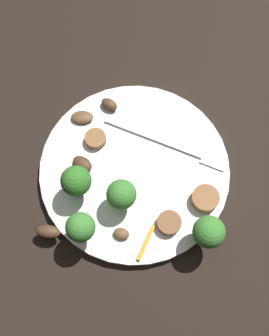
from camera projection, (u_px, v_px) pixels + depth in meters
ground_plane at (134, 172)px, 0.56m from camera, size 1.40×1.40×0.00m
plate at (134, 170)px, 0.55m from camera, size 0.26×0.26×0.01m
fork at (174, 146)px, 0.55m from camera, size 0.17×0.07×0.00m
broccoli_floret_0 at (121, 195)px, 0.50m from camera, size 0.04×0.04×0.05m
broccoli_floret_1 at (209, 232)px, 0.48m from camera, size 0.04×0.04×0.06m
broccoli_floret_2 at (76, 181)px, 0.50m from camera, size 0.04×0.04×0.06m
broccoli_floret_3 at (81, 227)px, 0.48m from camera, size 0.04×0.04×0.06m
sausage_slice_0 at (96, 139)px, 0.55m from camera, size 0.04×0.04×0.01m
sausage_slice_1 at (169, 223)px, 0.51m from camera, size 0.03×0.03×0.01m
sausage_slice_2 at (205, 199)px, 0.52m from camera, size 0.05×0.05×0.01m
mushroom_0 at (82, 117)px, 0.57m from camera, size 0.03×0.02×0.01m
mushroom_1 at (121, 234)px, 0.51m from camera, size 0.02×0.02×0.01m
mushroom_2 at (109, 104)px, 0.57m from camera, size 0.03×0.03×0.01m
mushroom_3 at (48, 232)px, 0.51m from camera, size 0.03×0.02×0.01m
mushroom_4 at (83, 161)px, 0.54m from camera, size 0.03×0.03×0.01m
pepper_strip_0 at (146, 243)px, 0.51m from camera, size 0.02×0.05×0.00m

